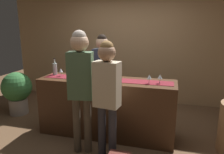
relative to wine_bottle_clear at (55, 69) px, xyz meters
The scene contains 13 objects.
ground_plane 1.46m from the wine_bottle_clear, ahead, with size 10.00×10.00×0.00m, color brown.
back_wall 2.09m from the wine_bottle_clear, 61.73° to the left, with size 6.00×0.12×2.90m, color tan.
bar_counter 1.15m from the wine_bottle_clear, ahead, with size 2.24×0.60×0.97m, color #472B19.
counter_runner_cloth 0.99m from the wine_bottle_clear, ahead, with size 2.12×0.28×0.01m, color maroon.
wine_bottle_clear is the anchor object (origin of this frame).
wine_bottle_green 1.18m from the wine_bottle_clear, ahead, with size 0.07×0.07×0.30m.
wine_glass_near_customer 0.18m from the wine_bottle_clear, 27.70° to the right, with size 0.07×0.07×0.14m.
wine_glass_mid_counter 1.68m from the wine_bottle_clear, ahead, with size 0.07×0.07×0.14m.
wine_glass_far_end 1.83m from the wine_bottle_clear, ahead, with size 0.07×0.07×0.14m.
bartender 0.88m from the wine_bottle_clear, 34.45° to the left, with size 0.35×0.23×1.67m.
customer_sipping 1.39m from the wine_bottle_clear, 31.83° to the right, with size 0.36×0.25×1.65m.
customer_browsing 1.04m from the wine_bottle_clear, 40.88° to the right, with size 0.37×0.25×1.77m.
potted_plant_tall 1.24m from the wine_bottle_clear, 165.75° to the left, with size 0.61×0.61×0.89m.
Camera 1 is at (0.99, -3.28, 1.84)m, focal length 34.84 mm.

